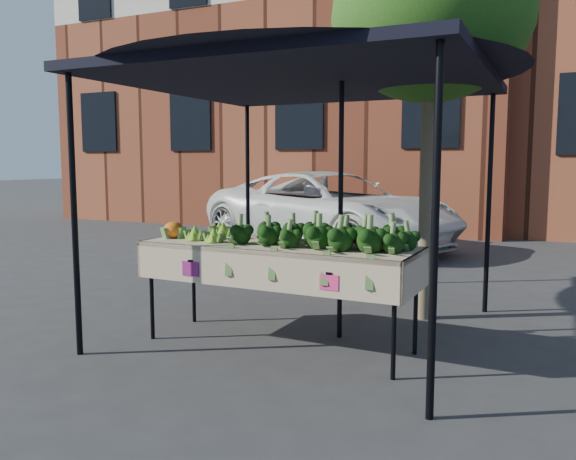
# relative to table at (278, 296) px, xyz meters

# --- Properties ---
(ground) EXTENTS (90.00, 90.00, 0.00)m
(ground) POSITION_rel_table_xyz_m (0.15, -0.03, -0.45)
(ground) COLOR #313134
(table) EXTENTS (2.42, 0.86, 0.90)m
(table) POSITION_rel_table_xyz_m (0.00, 0.00, 0.00)
(table) COLOR beige
(table) RESTS_ON ground
(canopy) EXTENTS (3.16, 3.16, 2.74)m
(canopy) POSITION_rel_table_xyz_m (0.04, 0.55, 0.92)
(canopy) COLOR black
(canopy) RESTS_ON ground
(broccoli_heap) EXTENTS (1.59, 0.56, 0.25)m
(broccoli_heap) POSITION_rel_table_xyz_m (0.39, 0.03, 0.58)
(broccoli_heap) COLOR black
(broccoli_heap) RESTS_ON table
(romanesco_cluster) EXTENTS (0.42, 0.56, 0.19)m
(romanesco_cluster) POSITION_rel_table_xyz_m (-0.67, 0.04, 0.55)
(romanesco_cluster) COLOR #86A529
(romanesco_cluster) RESTS_ON table
(cauliflower_pair) EXTENTS (0.19, 0.19, 0.17)m
(cauliflower_pair) POSITION_rel_table_xyz_m (-1.05, -0.05, 0.54)
(cauliflower_pair) COLOR orange
(cauliflower_pair) RESTS_ON table
(vehicle) EXTENTS (2.20, 2.74, 5.15)m
(vehicle) POSITION_rel_table_xyz_m (-1.76, 5.81, 2.13)
(vehicle) COLOR white
(vehicle) RESTS_ON ground
(street_tree) EXTENTS (1.95, 1.95, 3.83)m
(street_tree) POSITION_rel_table_xyz_m (0.95, 1.45, 1.47)
(street_tree) COLOR #1E4C14
(street_tree) RESTS_ON ground
(building_left) EXTENTS (12.00, 8.00, 9.00)m
(building_left) POSITION_rel_table_xyz_m (-4.85, 11.97, 4.05)
(building_left) COLOR maroon
(building_left) RESTS_ON ground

